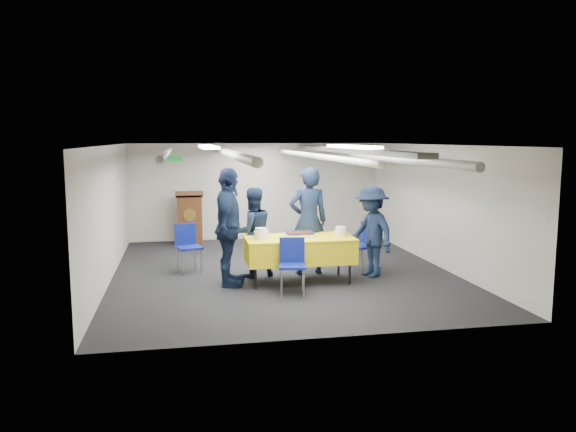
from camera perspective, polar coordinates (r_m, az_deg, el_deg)
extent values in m
plane|color=black|center=(10.32, -0.63, -5.64)|extent=(7.00, 7.00, 0.00)
cube|color=silver|center=(13.54, -3.25, 2.52)|extent=(6.00, 0.02, 2.30)
cube|color=silver|center=(10.03, -17.70, 0.27)|extent=(0.02, 7.00, 2.30)
cube|color=silver|center=(11.04, 14.82, 1.04)|extent=(0.02, 7.00, 2.30)
cube|color=silver|center=(10.04, -0.65, 7.17)|extent=(6.00, 7.00, 0.02)
cylinder|color=silver|center=(9.88, -12.21, 6.35)|extent=(0.10, 6.90, 0.10)
cylinder|color=silver|center=(9.92, -5.81, 6.26)|extent=(0.14, 6.90, 0.14)
cylinder|color=silver|center=(10.16, 2.70, 6.10)|extent=(0.10, 6.90, 0.10)
cylinder|color=silver|center=(10.54, 9.62, 5.85)|extent=(0.14, 6.90, 0.14)
cube|color=gray|center=(10.32, 5.97, 6.65)|extent=(0.28, 6.90, 0.08)
cube|color=white|center=(9.89, -8.14, 6.97)|extent=(0.25, 2.60, 0.04)
cube|color=white|center=(10.34, 6.51, 7.03)|extent=(0.25, 2.60, 0.04)
cube|color=#0C591E|center=(13.36, -11.41, 5.74)|extent=(0.30, 0.04, 0.12)
cylinder|color=black|center=(9.11, -3.32, -6.33)|extent=(0.04, 0.04, 0.36)
cylinder|color=black|center=(9.44, 6.30, -5.86)|extent=(0.04, 0.04, 0.36)
cylinder|color=black|center=(9.76, -3.84, -5.37)|extent=(0.04, 0.04, 0.36)
cylinder|color=black|center=(10.07, 5.16, -4.97)|extent=(0.04, 0.04, 0.36)
cube|color=yellow|center=(9.48, 1.15, -3.49)|extent=(1.80, 0.90, 0.39)
cube|color=yellow|center=(9.44, 1.15, -2.24)|extent=(1.82, 0.92, 0.03)
cube|color=white|center=(9.47, 1.21, -1.95)|extent=(0.45, 0.36, 0.05)
cube|color=black|center=(9.46, 1.21, -1.72)|extent=(0.43, 0.34, 0.02)
sphere|color=#10149A|center=(9.27, 0.21, -1.92)|extent=(0.04, 0.04, 0.04)
sphere|color=#10149A|center=(9.58, -0.16, -1.59)|extent=(0.04, 0.04, 0.04)
sphere|color=#10149A|center=(9.29, 0.81, -1.90)|extent=(0.04, 0.04, 0.04)
sphere|color=#10149A|center=(9.60, 0.42, -1.58)|extent=(0.04, 0.04, 0.04)
sphere|color=#10149A|center=(9.31, 1.41, -1.88)|extent=(0.04, 0.04, 0.04)
sphere|color=#10149A|center=(9.62, 1.00, -1.56)|extent=(0.04, 0.04, 0.04)
sphere|color=#10149A|center=(9.33, 2.01, -1.86)|extent=(0.04, 0.04, 0.04)
sphere|color=#10149A|center=(9.64, 1.58, -1.54)|extent=(0.04, 0.04, 0.04)
sphere|color=#10149A|center=(9.35, 2.60, -1.84)|extent=(0.04, 0.04, 0.04)
sphere|color=#10149A|center=(9.66, 2.16, -1.52)|extent=(0.04, 0.04, 0.04)
sphere|color=#10149A|center=(9.34, 0.01, -1.84)|extent=(0.04, 0.04, 0.04)
sphere|color=#10149A|center=(9.43, 2.60, -1.75)|extent=(0.04, 0.04, 0.04)
sphere|color=#10149A|center=(9.42, -0.08, -1.76)|extent=(0.04, 0.04, 0.04)
sphere|color=#10149A|center=(9.51, 2.48, -1.67)|extent=(0.04, 0.04, 0.04)
sphere|color=#10149A|center=(9.50, -0.17, -1.68)|extent=(0.04, 0.04, 0.04)
sphere|color=#10149A|center=(9.59, 2.37, -1.59)|extent=(0.04, 0.04, 0.04)
cylinder|color=white|center=(9.27, -2.74, -1.93)|extent=(0.24, 0.24, 0.13)
cylinder|color=white|center=(9.25, -2.75, -1.38)|extent=(0.20, 0.20, 0.05)
cylinder|color=white|center=(9.56, 5.41, -1.71)|extent=(0.21, 0.21, 0.12)
cylinder|color=white|center=(9.54, 5.42, -1.22)|extent=(0.18, 0.18, 0.05)
cube|color=#5D3217|center=(13.06, -9.95, -0.44)|extent=(0.55, 0.45, 1.10)
cube|color=#5D3217|center=(12.96, -10.01, 2.17)|extent=(0.62, 0.53, 0.21)
cylinder|color=gold|center=(12.81, -9.95, 0.08)|extent=(0.28, 0.02, 0.28)
cylinder|color=gray|center=(8.63, -0.66, -6.88)|extent=(0.02, 0.02, 0.43)
cylinder|color=gray|center=(8.64, 1.61, -6.87)|extent=(0.02, 0.02, 0.43)
cylinder|color=gray|center=(8.96, -0.69, -6.33)|extent=(0.02, 0.02, 0.43)
cylinder|color=gray|center=(8.97, 1.50, -6.31)|extent=(0.02, 0.02, 0.43)
cube|color=navy|center=(8.74, 0.44, -5.10)|extent=(0.48, 0.48, 0.04)
cube|color=navy|center=(8.88, 0.40, -3.44)|extent=(0.40, 0.10, 0.40)
cylinder|color=gray|center=(10.47, 6.17, -4.29)|extent=(0.02, 0.02, 0.43)
cylinder|color=gray|center=(10.24, 7.52, -4.59)|extent=(0.02, 0.02, 0.43)
cylinder|color=gray|center=(10.71, 7.46, -4.03)|extent=(0.02, 0.02, 0.43)
cylinder|color=gray|center=(10.48, 8.81, -4.32)|extent=(0.02, 0.02, 0.43)
cube|color=navy|center=(10.43, 7.51, -3.04)|extent=(0.57, 0.57, 0.04)
cube|color=navy|center=(10.53, 8.25, -1.74)|extent=(0.22, 0.37, 0.40)
cylinder|color=gray|center=(10.20, -10.62, -4.70)|extent=(0.02, 0.02, 0.43)
cylinder|color=gray|center=(10.30, -8.81, -4.53)|extent=(0.02, 0.02, 0.43)
cylinder|color=gray|center=(10.52, -11.18, -4.34)|extent=(0.02, 0.02, 0.43)
cylinder|color=gray|center=(10.62, -9.42, -4.18)|extent=(0.02, 0.02, 0.43)
cube|color=navy|center=(10.36, -10.04, -3.17)|extent=(0.53, 0.53, 0.04)
cube|color=navy|center=(10.50, -10.39, -1.81)|extent=(0.39, 0.16, 0.40)
imported|color=black|center=(9.98, 2.09, -0.51)|extent=(0.71, 0.47, 1.92)
imported|color=black|center=(9.83, -3.64, -1.66)|extent=(0.88, 0.76, 1.57)
imported|color=black|center=(9.21, -6.06, -1.15)|extent=(0.71, 1.22, 1.95)
imported|color=black|center=(9.93, 8.46, -1.56)|extent=(0.90, 1.17, 1.60)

